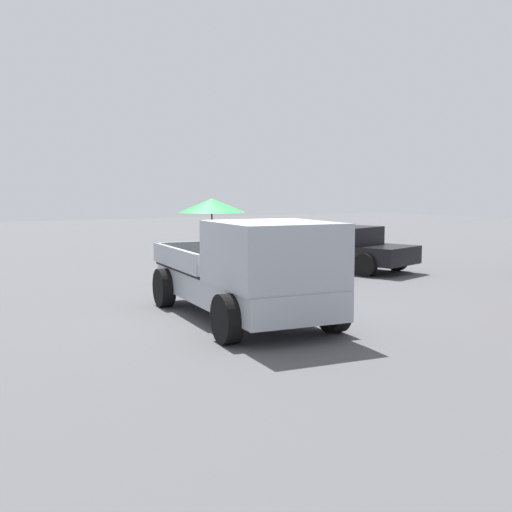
{
  "coord_description": "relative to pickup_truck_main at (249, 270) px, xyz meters",
  "views": [
    {
      "loc": [
        10.24,
        -5.92,
        2.44
      ],
      "look_at": [
        -0.56,
        0.69,
        1.1
      ],
      "focal_mm": 44.32,
      "sensor_mm": 36.0,
      "label": 1
    }
  ],
  "objects": [
    {
      "name": "ground_plane",
      "position": [
        -0.41,
        0.06,
        -0.98
      ],
      "size": [
        80.0,
        80.0,
        0.0
      ],
      "primitive_type": "plane",
      "color": "#4C4C4F"
    },
    {
      "name": "pickup_truck_main",
      "position": [
        0.0,
        0.0,
        0.0
      ],
      "size": [
        5.24,
        2.74,
        2.25
      ],
      "rotation": [
        0.0,
        0.0,
        -0.12
      ],
      "color": "black",
      "rests_on": "ground"
    },
    {
      "name": "parked_sedan_near",
      "position": [
        -5.11,
        6.35,
        -0.24
      ],
      "size": [
        4.62,
        2.92,
        1.33
      ],
      "rotation": [
        0.0,
        0.0,
        0.29
      ],
      "color": "black",
      "rests_on": "ground"
    }
  ]
}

